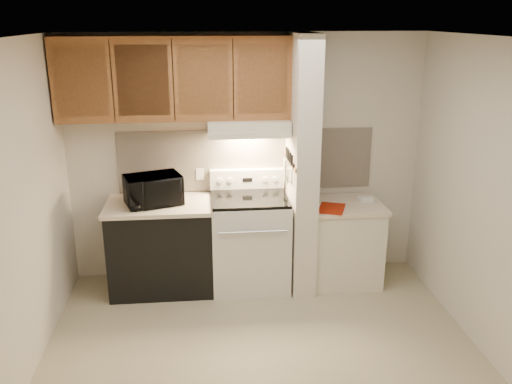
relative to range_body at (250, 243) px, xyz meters
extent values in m
plane|color=tan|center=(0.00, -1.16, -0.46)|extent=(3.60, 3.60, 0.00)
plane|color=white|center=(0.00, -1.16, 2.04)|extent=(3.60, 3.60, 0.00)
cube|color=beige|center=(0.00, 0.34, 0.79)|extent=(3.60, 2.50, 0.02)
cube|color=beige|center=(-1.80, -1.16, 0.79)|extent=(0.02, 3.00, 2.50)
cube|color=beige|center=(1.80, -1.16, 0.79)|extent=(0.02, 3.00, 2.50)
cube|color=beige|center=(0.00, 0.33, 0.78)|extent=(2.60, 0.02, 0.63)
cube|color=silver|center=(0.00, 0.00, 0.00)|extent=(0.76, 0.65, 0.92)
cube|color=black|center=(0.00, -0.32, 0.04)|extent=(0.50, 0.01, 0.30)
cylinder|color=silver|center=(0.00, -0.35, 0.26)|extent=(0.65, 0.02, 0.02)
cube|color=black|center=(0.00, 0.00, 0.48)|extent=(0.74, 0.64, 0.03)
cube|color=silver|center=(0.00, 0.28, 0.59)|extent=(0.76, 0.08, 0.20)
cube|color=black|center=(0.00, 0.24, 0.59)|extent=(0.10, 0.01, 0.04)
cylinder|color=silver|center=(-0.28, 0.24, 0.59)|extent=(0.05, 0.02, 0.05)
cylinder|color=silver|center=(-0.18, 0.24, 0.59)|extent=(0.05, 0.02, 0.05)
cylinder|color=silver|center=(0.18, 0.24, 0.59)|extent=(0.05, 0.02, 0.05)
cylinder|color=silver|center=(0.28, 0.24, 0.59)|extent=(0.05, 0.02, 0.05)
cube|color=black|center=(-0.88, 0.01, -0.03)|extent=(1.00, 0.63, 0.87)
cube|color=beige|center=(-0.88, 0.01, 0.43)|extent=(1.04, 0.67, 0.04)
cube|color=black|center=(-0.81, 0.21, 0.46)|extent=(0.21, 0.10, 0.01)
cylinder|color=#2E6663|center=(-0.83, 0.23, 0.49)|extent=(0.10, 0.10, 0.09)
cube|color=beige|center=(-0.48, 0.32, 0.64)|extent=(0.08, 0.01, 0.12)
imported|color=black|center=(-0.93, -0.01, 0.59)|extent=(0.60, 0.50, 0.29)
cube|color=beige|center=(0.51, -0.01, 0.79)|extent=(0.22, 0.70, 2.50)
cube|color=#92592E|center=(0.39, -0.01, 0.84)|extent=(0.01, 0.70, 0.04)
cube|color=black|center=(0.39, -0.06, 0.86)|extent=(0.02, 0.42, 0.04)
cube|color=silver|center=(0.38, -0.22, 0.76)|extent=(0.01, 0.03, 0.16)
cylinder|color=black|center=(0.38, -0.23, 0.91)|extent=(0.02, 0.02, 0.10)
cube|color=silver|center=(0.38, -0.12, 0.75)|extent=(0.01, 0.04, 0.18)
cylinder|color=black|center=(0.38, -0.13, 0.91)|extent=(0.02, 0.02, 0.10)
cube|color=silver|center=(0.38, -0.05, 0.74)|extent=(0.01, 0.04, 0.20)
cylinder|color=black|center=(0.38, -0.04, 0.91)|extent=(0.02, 0.02, 0.10)
cube|color=silver|center=(0.38, 0.03, 0.76)|extent=(0.01, 0.04, 0.16)
cylinder|color=black|center=(0.38, 0.02, 0.91)|extent=(0.02, 0.02, 0.10)
cube|color=silver|center=(0.38, 0.10, 0.75)|extent=(0.01, 0.04, 0.18)
cylinder|color=black|center=(0.38, 0.10, 0.91)|extent=(0.02, 0.02, 0.10)
cube|color=gray|center=(0.38, 0.17, 0.71)|extent=(0.03, 0.09, 0.22)
cube|color=beige|center=(0.97, -0.01, -0.06)|extent=(0.70, 0.60, 0.81)
cube|color=beige|center=(0.97, -0.01, 0.37)|extent=(0.74, 0.64, 0.04)
cube|color=#981C07|center=(0.79, -0.16, 0.40)|extent=(0.34, 0.39, 0.01)
cube|color=white|center=(1.19, 0.04, 0.41)|extent=(0.15, 0.10, 0.04)
cube|color=beige|center=(0.00, 0.12, 1.17)|extent=(0.78, 0.44, 0.15)
cube|color=beige|center=(0.00, -0.08, 1.12)|extent=(0.78, 0.04, 0.06)
cube|color=#92592E|center=(-0.69, 0.17, 1.62)|extent=(2.18, 0.33, 0.77)
cube|color=#92592E|center=(-1.51, 0.01, 1.62)|extent=(0.46, 0.01, 0.63)
cube|color=black|center=(-1.23, 0.01, 1.62)|extent=(0.01, 0.01, 0.73)
cube|color=#92592E|center=(-0.96, 0.01, 1.62)|extent=(0.46, 0.01, 0.63)
cube|color=black|center=(-0.69, 0.01, 1.62)|extent=(0.01, 0.01, 0.73)
cube|color=#92592E|center=(-0.42, 0.01, 1.62)|extent=(0.46, 0.01, 0.63)
cube|color=black|center=(-0.14, 0.01, 1.62)|extent=(0.01, 0.01, 0.73)
cube|color=#92592E|center=(0.13, 0.01, 1.62)|extent=(0.46, 0.01, 0.63)
camera|label=1|loc=(-0.43, -5.02, 2.19)|focal=38.00mm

